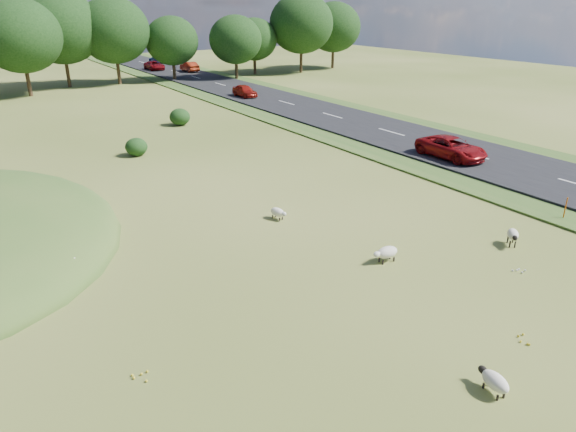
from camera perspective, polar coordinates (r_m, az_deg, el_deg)
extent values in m
plane|color=#475A1C|center=(37.21, -16.30, 5.90)|extent=(160.00, 160.00, 0.00)
cube|color=black|center=(54.47, 1.01, 12.04)|extent=(8.00, 150.00, 0.25)
cylinder|color=black|center=(68.32, -26.93, 13.40)|extent=(0.44, 0.44, 3.90)
ellipsoid|color=black|center=(67.92, -27.66, 17.33)|extent=(9.09, 9.09, 8.18)
cylinder|color=black|center=(73.92, -23.32, 14.65)|extent=(0.44, 0.44, 4.22)
ellipsoid|color=black|center=(73.54, -23.96, 18.60)|extent=(9.85, 9.85, 8.86)
cylinder|color=black|center=(74.37, -18.34, 15.25)|extent=(0.44, 0.44, 3.94)
ellipsoid|color=black|center=(74.00, -18.82, 18.93)|extent=(9.20, 9.20, 8.28)
cylinder|color=black|center=(75.82, -12.54, 15.62)|extent=(0.44, 0.44, 3.09)
ellipsoid|color=black|center=(75.49, -12.79, 18.46)|extent=(7.20, 7.20, 6.48)
cylinder|color=black|center=(75.81, -5.75, 16.04)|extent=(0.44, 0.44, 3.12)
ellipsoid|color=black|center=(75.48, -5.87, 18.92)|extent=(7.29, 7.29, 6.56)
cylinder|color=black|center=(81.57, -3.71, 16.49)|extent=(0.44, 0.44, 2.93)
ellipsoid|color=black|center=(81.27, -3.78, 19.01)|extent=(6.84, 6.84, 6.16)
cylinder|color=black|center=(83.22, 1.46, 17.08)|extent=(0.44, 0.44, 4.16)
ellipsoid|color=black|center=(82.89, 1.50, 20.58)|extent=(9.71, 9.71, 8.74)
cylinder|color=black|center=(89.32, 4.99, 17.25)|extent=(0.44, 0.44, 3.74)
ellipsoid|color=black|center=(89.01, 5.10, 20.17)|extent=(8.72, 8.72, 7.84)
ellipsoid|color=black|center=(38.41, -16.50, 7.38)|extent=(1.56, 1.56, 1.27)
ellipsoid|color=black|center=(47.43, -11.93, 10.73)|extent=(1.81, 1.81, 1.48)
cylinder|color=#D8590C|center=(29.22, 28.43, 0.73)|extent=(0.06, 0.06, 1.20)
ellipsoid|color=beige|center=(16.07, 22.04, -16.67)|extent=(0.62, 0.97, 0.47)
ellipsoid|color=black|center=(16.30, 20.82, -15.68)|extent=(0.27, 0.33, 0.23)
cylinder|color=black|center=(16.33, 20.90, -17.19)|extent=(0.07, 0.07, 0.17)
cylinder|color=black|center=(16.46, 21.50, -16.92)|extent=(0.07, 0.07, 0.17)
cylinder|color=black|center=(16.06, 22.25, -18.19)|extent=(0.07, 0.07, 0.17)
cylinder|color=black|center=(16.20, 22.85, -17.90)|extent=(0.07, 0.07, 0.17)
ellipsoid|color=beige|center=(25.86, -1.19, 0.44)|extent=(0.64, 0.93, 0.44)
ellipsoid|color=silver|center=(25.55, -0.45, 0.23)|extent=(0.27, 0.32, 0.22)
cylinder|color=black|center=(25.88, -0.63, -0.25)|extent=(0.06, 0.06, 0.16)
cylinder|color=black|center=(25.74, -0.96, -0.38)|extent=(0.06, 0.06, 0.16)
cylinder|color=black|center=(26.20, -1.40, 0.04)|extent=(0.06, 0.06, 0.16)
cylinder|color=black|center=(26.07, -1.73, -0.09)|extent=(0.06, 0.06, 0.16)
ellipsoid|color=beige|center=(22.26, -22.84, -4.61)|extent=(0.54, 1.01, 0.52)
ellipsoid|color=silver|center=(22.74, -23.13, -3.98)|extent=(0.25, 0.33, 0.26)
cylinder|color=black|center=(22.70, -23.13, -5.38)|extent=(0.07, 0.07, 0.37)
cylinder|color=black|center=(22.73, -22.51, -5.23)|extent=(0.07, 0.07, 0.37)
cylinder|color=black|center=(22.18, -22.83, -5.99)|extent=(0.07, 0.07, 0.37)
cylinder|color=black|center=(22.21, -22.19, -5.85)|extent=(0.07, 0.07, 0.37)
ellipsoid|color=beige|center=(22.01, 10.96, -3.97)|extent=(1.04, 0.60, 0.51)
ellipsoid|color=silver|center=(21.68, 9.85, -4.21)|extent=(0.34, 0.27, 0.26)
cylinder|color=black|center=(21.91, 10.50, -5.09)|extent=(0.07, 0.07, 0.19)
cylinder|color=black|center=(22.08, 10.10, -4.83)|extent=(0.07, 0.07, 0.19)
cylinder|color=black|center=(22.25, 11.68, -4.73)|extent=(0.07, 0.07, 0.19)
cylinder|color=black|center=(22.42, 11.27, -4.48)|extent=(0.07, 0.07, 0.19)
ellipsoid|color=beige|center=(25.12, 23.71, -1.86)|extent=(0.95, 0.95, 0.45)
ellipsoid|color=black|center=(24.68, 23.91, -2.25)|extent=(0.35, 0.35, 0.23)
cylinder|color=black|center=(25.06, 23.92, -2.92)|extent=(0.06, 0.06, 0.32)
cylinder|color=black|center=(25.01, 23.43, -2.89)|extent=(0.06, 0.06, 0.32)
cylinder|color=black|center=(25.52, 23.71, -2.43)|extent=(0.06, 0.06, 0.32)
cylinder|color=black|center=(25.47, 23.23, -2.40)|extent=(0.06, 0.06, 0.32)
imported|color=maroon|center=(83.86, -10.90, 15.98)|extent=(1.54, 4.41, 1.45)
imported|color=maroon|center=(37.17, 17.70, 7.26)|extent=(2.34, 5.08, 1.41)
imported|color=maroon|center=(87.22, -14.62, 15.88)|extent=(2.19, 4.75, 1.32)
imported|color=navy|center=(97.40, -14.37, 16.53)|extent=(1.80, 4.42, 1.28)
imported|color=maroon|center=(59.98, -4.84, 13.71)|extent=(1.55, 3.85, 1.31)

